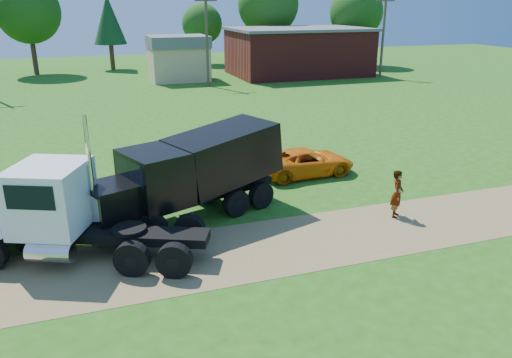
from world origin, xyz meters
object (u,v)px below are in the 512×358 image
object	(u,v)px
black_dump_truck	(193,171)
orange_pickup	(306,162)
spectator_a	(397,194)
white_semi_tractor	(55,211)

from	to	relation	value
black_dump_truck	orange_pickup	size ratio (longest dim) A/B	1.71
black_dump_truck	orange_pickup	xyz separation A→B (m)	(6.28, 3.20, -1.25)
black_dump_truck	spectator_a	xyz separation A→B (m)	(7.54, -2.62, -0.95)
orange_pickup	spectator_a	distance (m)	5.96
white_semi_tractor	orange_pickup	size ratio (longest dim) A/B	1.65
orange_pickup	spectator_a	xyz separation A→B (m)	(1.25, -5.82, 0.31)
white_semi_tractor	black_dump_truck	distance (m)	5.30
black_dump_truck	spectator_a	size ratio (longest dim) A/B	4.19
white_semi_tractor	black_dump_truck	world-z (taller)	white_semi_tractor
orange_pickup	spectator_a	world-z (taller)	spectator_a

